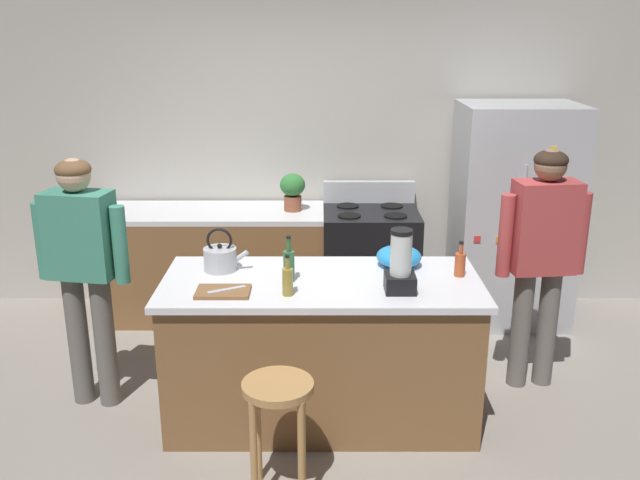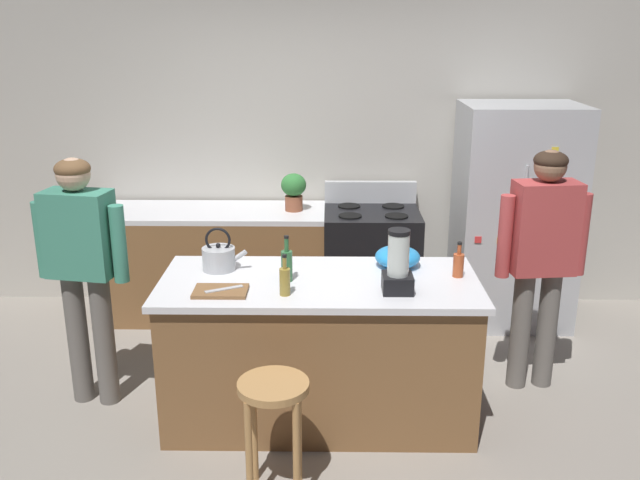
# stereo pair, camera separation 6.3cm
# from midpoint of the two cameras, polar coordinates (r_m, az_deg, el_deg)

# --- Properties ---
(ground_plane) EXTENTS (14.00, 14.00, 0.00)m
(ground_plane) POSITION_cam_midpoint_polar(r_m,az_deg,el_deg) (4.46, -0.41, -14.23)
(ground_plane) COLOR gray
(back_wall) EXTENTS (8.00, 0.10, 2.70)m
(back_wall) POSITION_cam_midpoint_polar(r_m,az_deg,el_deg) (5.82, -0.35, 7.73)
(back_wall) COLOR #BCB7AD
(back_wall) RESTS_ON ground_plane
(kitchen_island) EXTENTS (1.88, 0.84, 0.90)m
(kitchen_island) POSITION_cam_midpoint_polar(r_m,az_deg,el_deg) (4.23, -0.42, -9.01)
(kitchen_island) COLOR brown
(kitchen_island) RESTS_ON ground_plane
(back_counter_run) EXTENTS (2.00, 0.64, 0.90)m
(back_counter_run) POSITION_cam_midpoint_polar(r_m,az_deg,el_deg) (5.72, -8.39, -1.95)
(back_counter_run) COLOR brown
(back_counter_run) RESTS_ON ground_plane
(refrigerator) EXTENTS (0.90, 0.73, 1.76)m
(refrigerator) POSITION_cam_midpoint_polar(r_m,az_deg,el_deg) (5.69, 15.21, 1.99)
(refrigerator) COLOR #B7BABF
(refrigerator) RESTS_ON ground_plane
(stove_range) EXTENTS (0.76, 0.65, 1.08)m
(stove_range) POSITION_cam_midpoint_polar(r_m,az_deg,el_deg) (5.65, 3.71, -1.94)
(stove_range) COLOR black
(stove_range) RESTS_ON ground_plane
(person_by_island_left) EXTENTS (0.60, 0.28, 1.59)m
(person_by_island_left) POSITION_cam_midpoint_polar(r_m,az_deg,el_deg) (4.44, -19.49, -1.60)
(person_by_island_left) COLOR #66605B
(person_by_island_left) RESTS_ON ground_plane
(person_by_sink_right) EXTENTS (0.60, 0.26, 1.60)m
(person_by_sink_right) POSITION_cam_midpoint_polar(r_m,az_deg,el_deg) (4.63, 17.39, -0.62)
(person_by_sink_right) COLOR #66605B
(person_by_sink_right) RESTS_ON ground_plane
(bar_stool) EXTENTS (0.36, 0.36, 0.65)m
(bar_stool) POSITION_cam_midpoint_polar(r_m,az_deg,el_deg) (3.56, -4.10, -13.70)
(bar_stool) COLOR #B7844C
(bar_stool) RESTS_ON ground_plane
(potted_plant) EXTENTS (0.20, 0.20, 0.30)m
(potted_plant) POSITION_cam_midpoint_polar(r_m,az_deg,el_deg) (5.49, -2.72, 4.19)
(potted_plant) COLOR brown
(potted_plant) RESTS_ON back_counter_run
(blender_appliance) EXTENTS (0.17, 0.17, 0.36)m
(blender_appliance) POSITION_cam_midpoint_polar(r_m,az_deg,el_deg) (3.86, 6.10, -2.10)
(blender_appliance) COLOR black
(blender_appliance) RESTS_ON kitchen_island
(bottle_vinegar) EXTENTS (0.06, 0.06, 0.24)m
(bottle_vinegar) POSITION_cam_midpoint_polar(r_m,az_deg,el_deg) (3.81, -3.28, -3.37)
(bottle_vinegar) COLOR olive
(bottle_vinegar) RESTS_ON kitchen_island
(bottle_olive_oil) EXTENTS (0.07, 0.07, 0.28)m
(bottle_olive_oil) POSITION_cam_midpoint_polar(r_m,az_deg,el_deg) (4.01, -3.15, -2.05)
(bottle_olive_oil) COLOR #2D6638
(bottle_olive_oil) RESTS_ON kitchen_island
(bottle_cooking_sauce) EXTENTS (0.06, 0.06, 0.22)m
(bottle_cooking_sauce) POSITION_cam_midpoint_polar(r_m,az_deg,el_deg) (4.16, 10.95, -1.91)
(bottle_cooking_sauce) COLOR #B24C26
(bottle_cooking_sauce) RESTS_ON kitchen_island
(mixing_bowl) EXTENTS (0.28, 0.28, 0.12)m
(mixing_bowl) POSITION_cam_midpoint_polar(r_m,az_deg,el_deg) (4.28, 6.00, -1.36)
(mixing_bowl) COLOR #268CD8
(mixing_bowl) RESTS_ON kitchen_island
(tea_kettle) EXTENTS (0.28, 0.20, 0.27)m
(tea_kettle) POSITION_cam_midpoint_polar(r_m,az_deg,el_deg) (4.23, -8.76, -1.48)
(tea_kettle) COLOR #B7BABF
(tea_kettle) RESTS_ON kitchen_island
(cutting_board) EXTENTS (0.30, 0.20, 0.02)m
(cutting_board) POSITION_cam_midpoint_polar(r_m,az_deg,el_deg) (3.89, -8.58, -4.25)
(cutting_board) COLOR brown
(cutting_board) RESTS_ON kitchen_island
(chef_knife) EXTENTS (0.21, 0.13, 0.01)m
(chef_knife) POSITION_cam_midpoint_polar(r_m,az_deg,el_deg) (3.89, -8.30, -4.08)
(chef_knife) COLOR #B7BABF
(chef_knife) RESTS_ON cutting_board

